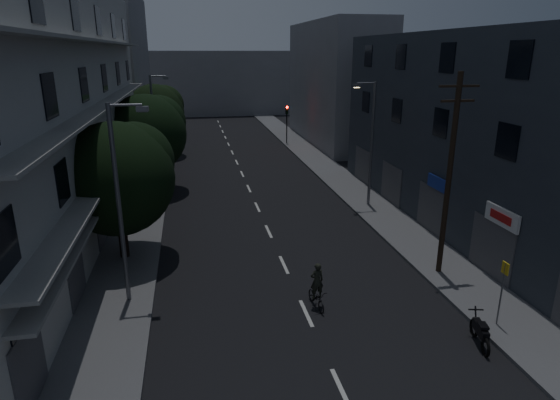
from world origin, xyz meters
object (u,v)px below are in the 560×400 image
object	(u,v)px
cyclist	(317,292)
utility_pole	(449,173)
motorcycle	(480,333)
bus_stop_sign	(503,282)

from	to	relation	value
cyclist	utility_pole	bearing A→B (deg)	7.50
utility_pole	motorcycle	xyz separation A→B (m)	(-1.39, -5.36, -4.40)
motorcycle	bus_stop_sign	bearing A→B (deg)	47.53
utility_pole	motorcycle	bearing A→B (deg)	-104.50
cyclist	motorcycle	bearing A→B (deg)	-43.79
bus_stop_sign	cyclist	world-z (taller)	bus_stop_sign
utility_pole	motorcycle	world-z (taller)	utility_pole
cyclist	bus_stop_sign	bearing A→B (deg)	-31.71
motorcycle	cyclist	distance (m)	6.14
utility_pole	bus_stop_sign	distance (m)	5.41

